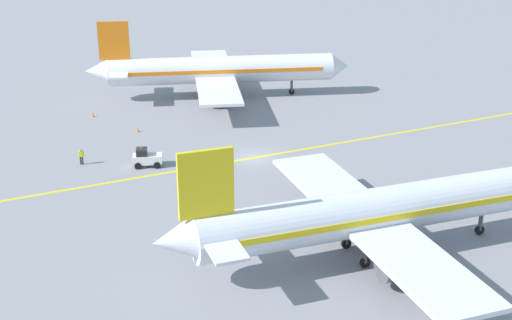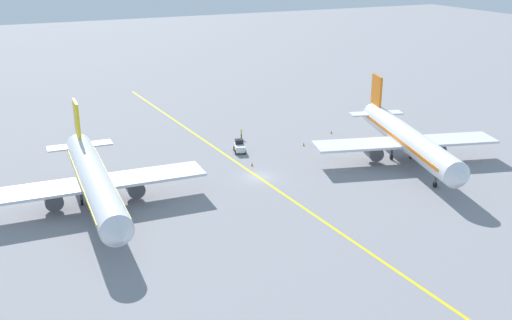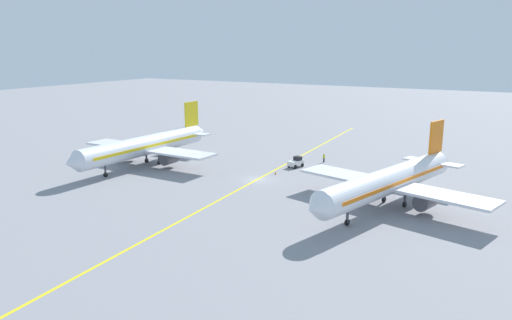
# 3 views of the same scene
# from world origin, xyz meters

# --- Properties ---
(ground_plane) EXTENTS (400.00, 400.00, 0.00)m
(ground_plane) POSITION_xyz_m (0.00, 0.00, 0.00)
(ground_plane) COLOR gray
(apron_yellow_centreline) EXTENTS (7.76, 119.80, 0.01)m
(apron_yellow_centreline) POSITION_xyz_m (0.00, 0.00, 0.00)
(apron_yellow_centreline) COLOR yellow
(apron_yellow_centreline) RESTS_ON ground
(airplane_at_gate) EXTENTS (28.40, 35.07, 10.60)m
(airplane_at_gate) POSITION_xyz_m (-22.89, 3.77, 3.71)
(airplane_at_gate) COLOR white
(airplane_at_gate) RESTS_ON ground
(airplane_adjacent_stand) EXTENTS (28.15, 35.49, 10.60)m
(airplane_adjacent_stand) POSITION_xyz_m (22.92, 1.06, 3.71)
(airplane_adjacent_stand) COLOR silver
(airplane_adjacent_stand) RESTS_ON ground
(baggage_tug_white) EXTENTS (2.41, 3.30, 2.11)m
(baggage_tug_white) POSITION_xyz_m (-1.91, -11.26, 0.90)
(baggage_tug_white) COLOR white
(baggage_tug_white) RESTS_ON ground
(ground_crew_worker) EXTENTS (0.31, 0.56, 1.68)m
(ground_crew_worker) POSITION_xyz_m (-4.89, -17.46, 0.91)
(ground_crew_worker) COLOR #23232D
(ground_crew_worker) RESTS_ON ground
(traffic_cone_near_nose) EXTENTS (0.32, 0.32, 0.55)m
(traffic_cone_near_nose) POSITION_xyz_m (-1.10, -4.62, 0.28)
(traffic_cone_near_nose) COLOR orange
(traffic_cone_near_nose) RESTS_ON ground
(traffic_cone_mid_apron) EXTENTS (0.32, 0.32, 0.55)m
(traffic_cone_mid_apron) POSITION_xyz_m (-12.76, -9.75, 0.28)
(traffic_cone_mid_apron) COLOR orange
(traffic_cone_mid_apron) RESTS_ON ground
(traffic_cone_by_wingtip) EXTENTS (0.32, 0.32, 0.55)m
(traffic_cone_by_wingtip) POSITION_xyz_m (-20.46, -13.67, 0.28)
(traffic_cone_by_wingtip) COLOR orange
(traffic_cone_by_wingtip) RESTS_ON ground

